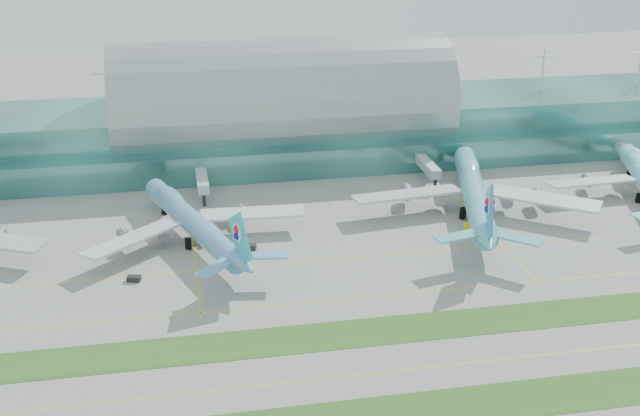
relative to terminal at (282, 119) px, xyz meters
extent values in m
plane|color=gray|center=(-0.01, -128.79, -14.23)|extent=(700.00, 700.00, 0.00)
cube|color=#3D7A75|center=(-0.01, 1.21, -4.23)|extent=(340.00, 42.00, 20.00)
cube|color=#3D7A75|center=(-0.01, -22.79, -9.23)|extent=(340.00, 8.00, 10.00)
ellipsoid|color=#9EA5A8|center=(-0.01, 1.21, 5.77)|extent=(340.00, 46.20, 16.17)
cylinder|color=white|center=(-0.01, 1.21, 13.77)|extent=(0.80, 0.80, 16.00)
cube|color=#B2B7B7|center=(-31.01, -33.79, -8.73)|extent=(3.50, 22.00, 3.00)
cylinder|color=black|center=(-31.01, -43.79, -12.23)|extent=(1.00, 1.00, 4.00)
cube|color=#B2B7B7|center=(43.99, -33.79, -8.73)|extent=(3.50, 22.00, 3.00)
cylinder|color=black|center=(43.99, -43.79, -12.23)|extent=(1.00, 1.00, 4.00)
cube|color=#B2B7B7|center=(118.99, -33.79, -8.73)|extent=(3.50, 22.00, 3.00)
cube|color=#2D591E|center=(-0.01, -156.79, -14.19)|extent=(420.00, 12.00, 0.08)
cube|color=#2D591E|center=(-0.01, -126.79, -14.19)|extent=(420.00, 12.00, 0.08)
cube|color=yellow|center=(-0.01, -142.79, -14.22)|extent=(420.00, 0.35, 0.01)
cube|color=yellow|center=(-0.01, -110.79, -14.22)|extent=(420.00, 0.35, 0.01)
cube|color=yellow|center=(-0.01, -88.79, -14.22)|extent=(420.00, 0.35, 0.01)
cylinder|color=#5A98C7|center=(-35.57, -69.79, -8.21)|extent=(26.09, 59.76, 6.12)
ellipsoid|color=#5A98C7|center=(-41.26, -53.63, -6.52)|extent=(11.66, 19.48, 4.36)
cone|color=#5A98C7|center=(-46.52, -38.69, -8.21)|extent=(7.41, 6.69, 6.12)
cone|color=#5A98C7|center=(-24.10, -102.38, -7.02)|extent=(8.43, 10.31, 5.81)
cube|color=silver|center=(-51.67, -77.55, -8.60)|extent=(27.13, 25.16, 1.21)
cylinder|color=gray|center=(-49.25, -71.05, -10.67)|extent=(4.97, 6.24, 3.36)
cube|color=silver|center=(-18.15, -65.75, -8.60)|extent=(29.92, 8.77, 1.21)
cylinder|color=gray|center=(-24.11, -62.20, -10.67)|extent=(4.97, 6.24, 3.36)
cube|color=#2EB3CD|center=(-24.75, -100.52, -0.80)|extent=(4.87, 12.43, 14.23)
cylinder|color=white|center=(-25.08, -99.58, 0.68)|extent=(2.41, 4.76, 4.74)
cylinder|color=black|center=(-43.29, -47.85, -12.75)|extent=(1.78, 1.78, 2.96)
cylinder|color=black|center=(-37.05, -74.50, -12.75)|extent=(1.78, 1.78, 2.96)
cylinder|color=black|center=(-31.47, -72.53, -12.75)|extent=(1.78, 1.78, 2.96)
cylinder|color=#5BB9C9|center=(49.05, -64.72, -7.44)|extent=(25.14, 68.33, 6.90)
ellipsoid|color=#5BB9C9|center=(54.23, -46.10, -5.54)|extent=(11.94, 21.97, 4.92)
cone|color=#5BB9C9|center=(59.01, -28.90, -7.44)|extent=(8.14, 7.21, 6.90)
cone|color=#5BB9C9|center=(38.61, -102.25, -6.10)|extent=(9.00, 11.41, 6.56)
cube|color=silver|center=(29.15, -61.49, -7.88)|extent=(34.12, 12.08, 1.36)
cylinder|color=gray|center=(35.59, -57.04, -10.22)|extent=(5.29, 6.91, 3.78)
cube|color=silver|center=(67.75, -72.23, -7.88)|extent=(31.58, 26.99, 1.36)
cylinder|color=gray|center=(64.54, -65.10, -10.22)|extent=(5.29, 6.91, 3.78)
cube|color=#3083D8|center=(39.20, -100.10, 0.91)|extent=(4.56, 14.27, 16.05)
cylinder|color=white|center=(39.50, -99.03, 2.58)|extent=(2.40, 5.42, 5.34)
cylinder|color=black|center=(56.07, -39.45, -12.56)|extent=(2.00, 2.00, 3.34)
cylinder|color=black|center=(44.64, -68.11, -12.56)|extent=(2.00, 2.00, 3.34)
cylinder|color=black|center=(51.07, -69.90, -12.56)|extent=(2.00, 2.00, 3.34)
ellipsoid|color=#6CDEEE|center=(112.97, -47.34, -6.71)|extent=(11.20, 19.01, 4.25)
cone|color=#6CDEEE|center=(117.93, -32.72, -8.35)|extent=(7.20, 6.48, 5.97)
cube|color=silver|center=(90.58, -59.43, -8.74)|extent=(29.25, 8.88, 1.18)
cylinder|color=#9B9CA3|center=(96.35, -55.90, -10.76)|extent=(4.80, 6.07, 3.27)
cylinder|color=black|center=(114.89, -41.69, -12.78)|extent=(1.73, 1.73, 2.89)
cylinder|color=black|center=(103.63, -65.89, -12.78)|extent=(1.73, 1.73, 2.89)
cube|color=black|center=(-51.27, -91.50, -13.53)|extent=(3.72, 2.75, 1.40)
cube|color=black|center=(-20.63, -78.36, -13.40)|extent=(4.14, 3.06, 1.65)
cube|color=yellow|center=(44.04, -76.07, -13.35)|extent=(3.79, 2.63, 1.75)
cube|color=black|center=(45.81, -76.19, -13.57)|extent=(3.42, 1.97, 1.32)
camera|label=1|loc=(-38.62, -277.94, 79.34)|focal=45.00mm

